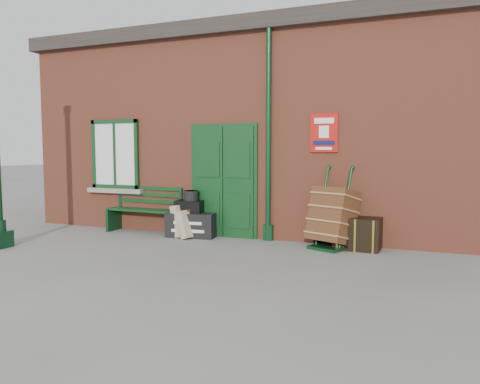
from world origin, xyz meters
The scene contains 10 objects.
ground centered at (0.00, 0.00, 0.00)m, with size 80.00×80.00×0.00m, color gray.
station_building centered at (0.00, 3.49, 2.16)m, with size 10.30×4.30×4.36m.
bench centered at (-2.05, 1.33, 0.50)m, with size 1.62×0.55×1.00m.
houdini_trunk centered at (-0.90, 1.25, 0.24)m, with size 0.98×0.54×0.49m, color black.
strongbox centered at (-0.95, 1.25, 0.61)m, with size 0.54×0.39×0.24m, color black.
hatbox centered at (-0.92, 1.25, 0.83)m, with size 0.29×0.29×0.20m, color black.
suitcase_back centered at (-1.06, 1.16, 0.33)m, with size 0.18×0.45×0.63m, color tan.
suitcase_front centered at (-0.88, 1.06, 0.28)m, with size 0.16×0.41×0.54m, color tan.
porter_trolley centered at (1.93, 1.18, 0.56)m, with size 0.93×0.96×1.43m.
dark_trunk centered at (2.37, 1.25, 0.28)m, with size 0.78×0.51×0.56m, color black.
Camera 1 is at (3.48, -7.04, 1.74)m, focal length 35.00 mm.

